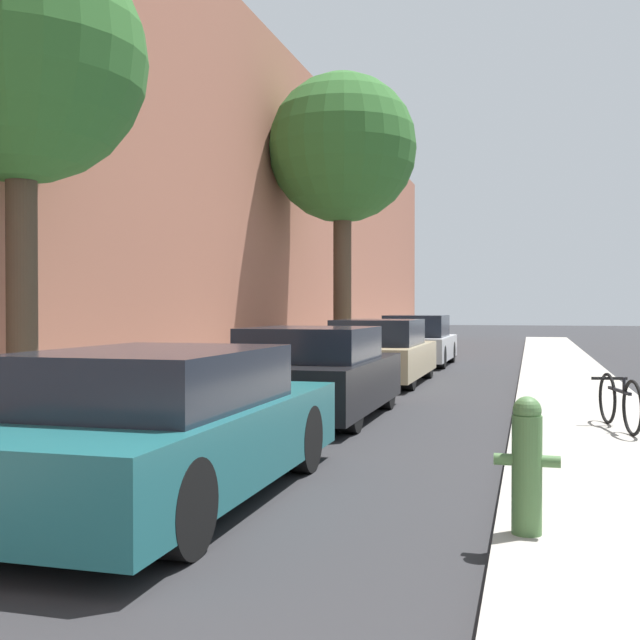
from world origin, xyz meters
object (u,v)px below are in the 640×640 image
(parked_car_black, at_px, (314,375))
(parked_car_silver, at_px, (417,342))
(bicycle, at_px, (619,402))
(fire_hydrant, at_px, (527,463))
(street_tree_near, at_px, (21,61))
(parked_car_champagne, at_px, (380,353))
(street_tree_far, at_px, (342,150))
(parked_car_teal, at_px, (163,427))

(parked_car_black, bearing_deg, parked_car_silver, 90.17)
(parked_car_silver, distance_m, bicycle, 12.35)
(bicycle, bearing_deg, fire_hydrant, -114.03)
(parked_car_black, xyz_separation_m, fire_hydrant, (3.02, -5.57, -0.05))
(street_tree_near, bearing_deg, parked_car_champagne, 74.79)
(parked_car_black, bearing_deg, street_tree_near, -126.18)
(street_tree_far, bearing_deg, parked_car_silver, 69.08)
(fire_hydrant, bearing_deg, parked_car_teal, 168.55)
(parked_car_champagne, height_order, bicycle, parked_car_champagne)
(parked_car_champagne, distance_m, bicycle, 7.46)
(parked_car_teal, relative_size, bicycle, 2.76)
(parked_car_teal, height_order, bicycle, parked_car_teal)
(parked_car_silver, relative_size, street_tree_far, 0.57)
(parked_car_silver, bearing_deg, street_tree_near, -99.62)
(parked_car_champagne, xyz_separation_m, bicycle, (4.15, -6.20, -0.19))
(street_tree_near, xyz_separation_m, fire_hydrant, (5.47, -2.23, -3.77))
(parked_car_champagne, xyz_separation_m, street_tree_far, (-1.30, 1.97, 4.77))
(parked_car_teal, relative_size, street_tree_far, 0.61)
(street_tree_far, relative_size, bicycle, 4.54)
(parked_car_black, xyz_separation_m, street_tree_near, (-2.44, -3.34, 3.72))
(parked_car_silver, distance_m, fire_hydrant, 16.73)
(parked_car_silver, height_order, fire_hydrant, parked_car_silver)
(parked_car_champagne, xyz_separation_m, parked_car_silver, (0.03, 5.45, 0.01))
(street_tree_far, xyz_separation_m, fire_hydrant, (4.39, -12.96, -4.83))
(parked_car_teal, relative_size, parked_car_black, 1.10)
(parked_car_teal, distance_m, street_tree_far, 13.36)
(street_tree_near, bearing_deg, parked_car_teal, -32.75)
(parked_car_champagne, distance_m, street_tree_far, 5.32)
(parked_car_black, xyz_separation_m, street_tree_far, (-1.36, 7.39, 4.78))
(street_tree_near, distance_m, street_tree_far, 10.84)
(street_tree_near, bearing_deg, street_tree_far, 84.26)
(street_tree_near, xyz_separation_m, bicycle, (6.53, 2.56, -3.89))
(street_tree_far, bearing_deg, street_tree_near, -95.74)
(parked_car_teal, xyz_separation_m, parked_car_champagne, (-0.18, 10.41, 0.04))
(parked_car_black, distance_m, parked_car_champagne, 5.42)
(parked_car_champagne, bearing_deg, street_tree_far, 123.52)
(parked_car_black, height_order, street_tree_far, street_tree_far)
(street_tree_near, bearing_deg, parked_car_silver, 80.38)
(parked_car_black, height_order, street_tree_near, street_tree_near)
(parked_car_silver, xyz_separation_m, fire_hydrant, (3.06, -16.44, -0.07))
(parked_car_black, height_order, fire_hydrant, parked_car_black)
(bicycle, bearing_deg, parked_car_silver, 97.93)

